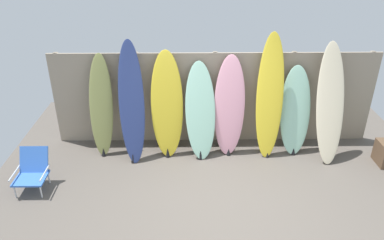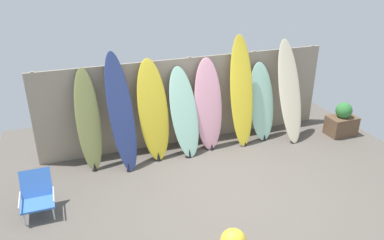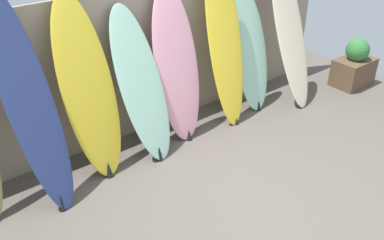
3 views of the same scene
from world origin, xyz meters
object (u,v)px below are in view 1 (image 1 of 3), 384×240
Objects in this scene: surfboard_olive_0 at (101,106)px; surfboard_cream_7 at (330,104)px; surfboard_navy_1 at (132,103)px; beach_chair at (32,170)px; surfboard_seafoam_3 at (200,112)px; surfboard_yellow_5 at (270,97)px; surfboard_pink_4 at (229,106)px; surfboard_seafoam_6 at (295,111)px; surfboard_yellow_2 at (167,105)px.

surfboard_cream_7 is at bearing -2.63° from surfboard_olive_0.
surfboard_navy_1 reaches higher than beach_chair.
surfboard_seafoam_3 is 0.76× the size of surfboard_yellow_5.
surfboard_seafoam_3 is at bearing -2.36° from surfboard_olive_0.
surfboard_navy_1 is (0.58, -0.13, 0.12)m from surfboard_olive_0.
surfboard_pink_4 is 1.78m from surfboard_cream_7.
surfboard_seafoam_6 is 0.78× the size of surfboard_cream_7.
surfboard_yellow_2 is at bearing 176.99° from surfboard_cream_7.
surfboard_seafoam_6 is 0.62m from surfboard_cream_7.
surfboard_olive_0 is at bearing 166.93° from surfboard_navy_1.
surfboard_seafoam_6 is at bearing 0.67° from surfboard_yellow_2.
surfboard_seafoam_6 is at bearing 3.79° from surfboard_yellow_5.
surfboard_navy_1 is 1.96m from beach_chair.
surfboard_olive_0 reaches higher than surfboard_seafoam_3.
surfboard_seafoam_3 is 1.05× the size of surfboard_seafoam_6.
surfboard_seafoam_6 is (0.51, 0.03, -0.30)m from surfboard_yellow_5.
surfboard_navy_1 is 2.99m from surfboard_seafoam_6.
beach_chair is at bearing -152.79° from surfboard_yellow_2.
surfboard_cream_7 is (1.05, -0.15, -0.08)m from surfboard_yellow_5.
surfboard_yellow_2 is at bearing 179.81° from surfboard_yellow_5.
surfboard_yellow_5 is (2.47, 0.09, 0.07)m from surfboard_navy_1.
surfboard_cream_7 is (2.90, -0.15, 0.07)m from surfboard_yellow_2.
surfboard_olive_0 reaches higher than beach_chair.
surfboard_navy_1 is 3.31× the size of beach_chair.
surfboard_seafoam_3 is at bearing -173.02° from surfboard_pink_4.
surfboard_yellow_5 reaches higher than surfboard_seafoam_3.
surfboard_navy_1 is 1.24× the size of surfboard_seafoam_3.
surfboard_yellow_5 is at bearing 2.14° from surfboard_navy_1.
surfboard_pink_4 reaches higher than surfboard_seafoam_6.
surfboard_seafoam_6 is (2.35, 0.03, -0.15)m from surfboard_yellow_2.
surfboard_seafoam_6 is (2.98, 0.13, -0.23)m from surfboard_navy_1.
surfboard_olive_0 is 1.20m from surfboard_yellow_2.
surfboard_yellow_5 is 3.50× the size of beach_chair.
surfboard_navy_1 is 1.02× the size of surfboard_cream_7.
surfboard_yellow_5 is (1.24, 0.03, 0.27)m from surfboard_seafoam_3.
surfboard_yellow_5 is 0.59m from surfboard_seafoam_6.
surfboard_pink_4 is at bearing 6.98° from surfboard_seafoam_3.
surfboard_olive_0 is 3.55m from surfboard_seafoam_6.
surfboard_yellow_5 is at bearing 172.08° from surfboard_cream_7.
surfboard_seafoam_6 is 2.55× the size of beach_chair.
surfboard_seafoam_6 is (3.55, -0.01, -0.12)m from surfboard_olive_0.
surfboard_olive_0 reaches higher than surfboard_seafoam_6.
surfboard_cream_7 is at bearing -2.84° from surfboard_seafoam_3.
surfboard_yellow_2 is 1.19× the size of surfboard_seafoam_6.
surfboard_yellow_5 reaches higher than surfboard_seafoam_6.
surfboard_olive_0 is 0.97× the size of surfboard_yellow_2.
surfboard_pink_4 is at bearing 174.22° from surfboard_cream_7.
surfboard_cream_7 is at bearing -3.01° from surfboard_yellow_2.
surfboard_navy_1 reaches higher than surfboard_olive_0.
surfboard_seafoam_3 is at bearing 177.16° from surfboard_cream_7.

